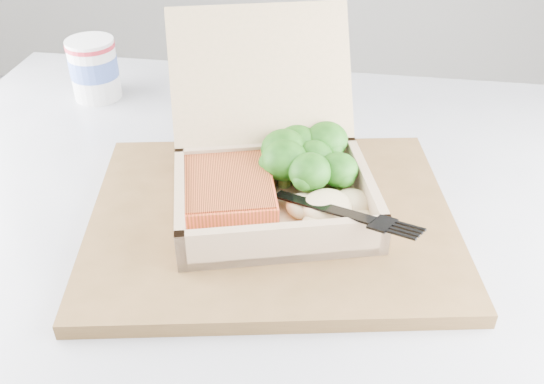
% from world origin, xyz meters
% --- Properties ---
extents(cafe_table, '(0.94, 0.94, 0.76)m').
position_xyz_m(cafe_table, '(-0.01, 0.25, 0.56)').
color(cafe_table, black).
rests_on(cafe_table, floor).
extents(serving_tray, '(0.46, 0.40, 0.02)m').
position_xyz_m(serving_tray, '(0.04, 0.27, 0.77)').
color(serving_tray, brown).
rests_on(serving_tray, cafe_table).
extents(takeout_container, '(0.28, 0.30, 0.18)m').
position_xyz_m(takeout_container, '(0.03, 0.31, 0.82)').
color(takeout_container, tan).
rests_on(takeout_container, serving_tray).
extents(salmon_fillet, '(0.14, 0.16, 0.03)m').
position_xyz_m(salmon_fillet, '(-0.01, 0.28, 0.80)').
color(salmon_fillet, '#FA5531').
rests_on(salmon_fillet, takeout_container).
extents(broccoli_pile, '(0.12, 0.12, 0.04)m').
position_xyz_m(broccoli_pile, '(0.07, 0.33, 0.81)').
color(broccoli_pile, '#2C7B1B').
rests_on(broccoli_pile, takeout_container).
extents(mashed_potatoes, '(0.09, 0.07, 0.03)m').
position_xyz_m(mashed_potatoes, '(0.10, 0.27, 0.80)').
color(mashed_potatoes, beige).
rests_on(mashed_potatoes, takeout_container).
extents(plastic_fork, '(0.16, 0.10, 0.03)m').
position_xyz_m(plastic_fork, '(0.08, 0.26, 0.81)').
color(plastic_fork, black).
rests_on(plastic_fork, mashed_potatoes).
extents(paper_cup, '(0.07, 0.07, 0.09)m').
position_xyz_m(paper_cup, '(-0.29, 0.52, 0.81)').
color(paper_cup, silver).
rests_on(paper_cup, cafe_table).
extents(receipt, '(0.08, 0.14, 0.00)m').
position_xyz_m(receipt, '(0.02, 0.50, 0.76)').
color(receipt, silver).
rests_on(receipt, cafe_table).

